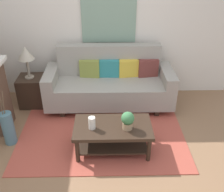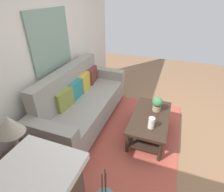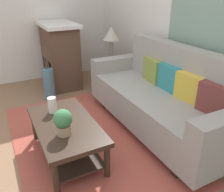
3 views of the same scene
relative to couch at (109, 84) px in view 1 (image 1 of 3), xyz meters
name	(u,v)px [view 1 (image 1 of 3)]	position (x,y,z in m)	size (l,w,h in m)	color
ground_plane	(101,157)	(-0.13, -1.42, -0.43)	(9.01, 9.01, 0.00)	#8C6647
wall_back	(101,25)	(-0.13, 0.54, 0.92)	(5.01, 0.10, 2.70)	silver
area_rug	(102,134)	(-0.13, -0.92, -0.42)	(2.59, 1.74, 0.01)	#B24C3D
couch	(109,84)	(0.00, 0.00, 0.00)	(2.26, 0.84, 1.08)	gray
throw_pillow_olive	(90,69)	(-0.35, 0.13, 0.25)	(0.36, 0.12, 0.32)	olive
throw_pillow_teal	(109,68)	(0.00, 0.13, 0.25)	(0.36, 0.12, 0.32)	teal
throw_pillow_mustard	(129,68)	(0.35, 0.13, 0.25)	(0.36, 0.12, 0.32)	gold
throw_pillow_maroon	(148,68)	(0.71, 0.13, 0.25)	(0.36, 0.12, 0.32)	brown
coffee_table	(113,132)	(0.03, -1.26, -0.12)	(1.10, 0.60, 0.43)	#332319
tabletop_vase	(92,123)	(-0.26, -1.31, 0.09)	(0.10, 0.10, 0.18)	white
potted_plant_tabletop	(128,120)	(0.23, -1.33, 0.14)	(0.18, 0.18, 0.26)	tan
side_table	(32,91)	(-1.43, 0.03, -0.15)	(0.44, 0.44, 0.56)	#332319
table_lamp	(26,55)	(-1.43, 0.03, 0.56)	(0.28, 0.28, 0.57)	gray
floor_vase	(8,128)	(-1.52, -1.07, -0.17)	(0.18, 0.18, 0.53)	slate
floor_vase_branch_a	(3,103)	(-1.50, -1.07, 0.28)	(0.01, 0.01, 0.36)	brown
floor_vase_branch_b	(2,102)	(-1.53, -1.06, 0.28)	(0.01, 0.01, 0.36)	brown
floor_vase_branch_c	(1,104)	(-1.53, -1.09, 0.28)	(0.01, 0.01, 0.36)	brown
framed_painting	(109,16)	(0.00, 0.47, 1.10)	(0.96, 0.03, 0.95)	gray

